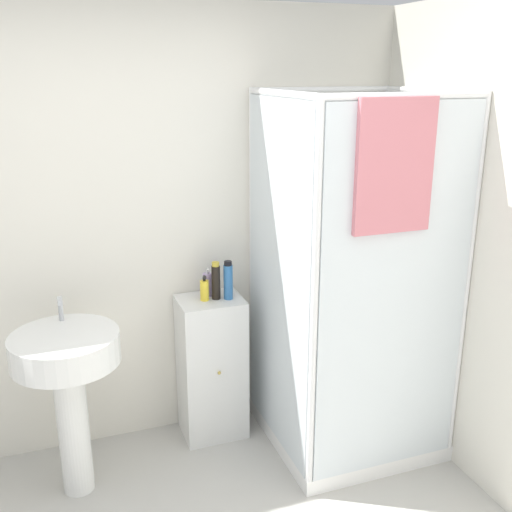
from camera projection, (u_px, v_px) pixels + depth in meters
The scene contains 8 objects.
wall_back at pixel (119, 236), 3.36m from camera, with size 6.40×0.06×2.50m, color silver.
shower_enclosure at pixel (344, 357), 3.42m from camera, with size 0.91×0.94×2.05m.
vanity_cabinet at pixel (212, 367), 3.58m from camera, with size 0.37×0.32×0.88m.
sink at pixel (68, 373), 3.00m from camera, with size 0.54×0.54×1.03m.
soap_dispenser at pixel (204, 290), 3.42m from camera, with size 0.05×0.05×0.15m.
shampoo_bottle_tall_black at pixel (216, 281), 3.43m from camera, with size 0.05×0.05×0.22m.
shampoo_bottle_blue at pixel (228, 281), 3.43m from camera, with size 0.05×0.05×0.23m.
lotion_bottle_white at pixel (208, 284), 3.48m from camera, with size 0.05×0.06×0.17m.
Camera 1 is at (-0.38, -1.60, 2.15)m, focal length 42.00 mm.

